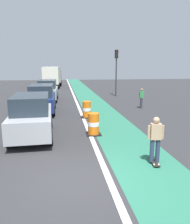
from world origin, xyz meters
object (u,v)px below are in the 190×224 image
(skateboarder_on_lane, at_px, (155,139))
(traffic_barrel_front, at_px, (93,124))
(parked_suv_nearest, at_px, (32,116))
(pedestrian_crossing, at_px, (141,98))
(delivery_truck_down_block, at_px, (53,76))
(parked_suv_third, at_px, (48,90))
(traffic_light_corner, at_px, (116,65))
(parked_suv_second, at_px, (42,98))
(traffic_barrel_mid, at_px, (87,110))

(skateboarder_on_lane, height_order, traffic_barrel_front, skateboarder_on_lane)
(parked_suv_nearest, distance_m, pedestrian_crossing, 10.11)
(skateboarder_on_lane, xyz_separation_m, pedestrian_crossing, (3.17, 10.32, -0.05))
(traffic_barrel_front, bearing_deg, delivery_truck_down_block, 96.33)
(skateboarder_on_lane, xyz_separation_m, parked_suv_third, (-4.55, 15.66, 0.12))
(delivery_truck_down_block, bearing_deg, traffic_light_corner, -57.76)
(parked_suv_second, relative_size, traffic_light_corner, 0.91)
(parked_suv_nearest, relative_size, parked_suv_third, 1.01)
(traffic_light_corner, bearing_deg, parked_suv_second, -132.63)
(parked_suv_nearest, xyz_separation_m, parked_suv_second, (0.00, 5.91, 0.00))
(traffic_light_corner, bearing_deg, parked_suv_nearest, -118.12)
(pedestrian_crossing, bearing_deg, delivery_truck_down_block, 111.63)
(traffic_barrel_front, distance_m, traffic_barrel_mid, 3.88)
(parked_suv_second, distance_m, traffic_light_corner, 11.38)
(skateboarder_on_lane, height_order, parked_suv_third, parked_suv_third)
(parked_suv_second, relative_size, parked_suv_third, 1.00)
(skateboarder_on_lane, distance_m, parked_suv_second, 10.84)
(parked_suv_nearest, height_order, traffic_barrel_front, parked_suv_nearest)
(skateboarder_on_lane, relative_size, traffic_light_corner, 0.33)
(parked_suv_third, bearing_deg, traffic_barrel_mid, -69.64)
(traffic_light_corner, bearing_deg, delivery_truck_down_block, 122.24)
(traffic_light_corner, bearing_deg, traffic_barrel_mid, -113.25)
(parked_suv_second, relative_size, pedestrian_crossing, 2.87)
(traffic_barrel_mid, bearing_deg, skateboarder_on_lane, -78.40)
(delivery_truck_down_block, bearing_deg, parked_suv_second, -90.28)
(parked_suv_second, height_order, traffic_barrel_mid, parked_suv_second)
(traffic_barrel_mid, distance_m, traffic_light_corner, 11.67)
(parked_suv_nearest, relative_size, traffic_light_corner, 0.92)
(traffic_barrel_front, bearing_deg, parked_suv_second, 116.20)
(skateboarder_on_lane, distance_m, parked_suv_third, 16.30)
(traffic_barrel_front, bearing_deg, skateboarder_on_lane, -66.19)
(skateboarder_on_lane, xyz_separation_m, traffic_light_corner, (2.89, 17.97, 2.59))
(parked_suv_second, bearing_deg, delivery_truck_down_block, 89.72)
(traffic_barrel_front, bearing_deg, traffic_light_corner, 72.32)
(parked_suv_nearest, relative_size, delivery_truck_down_block, 0.61)
(skateboarder_on_lane, height_order, traffic_light_corner, traffic_light_corner)
(traffic_light_corner, height_order, pedestrian_crossing, traffic_light_corner)
(parked_suv_third, bearing_deg, traffic_barrel_front, -76.32)
(traffic_barrel_mid, bearing_deg, traffic_barrel_front, -91.25)
(parked_suv_second, height_order, delivery_truck_down_block, delivery_truck_down_block)
(traffic_barrel_front, xyz_separation_m, traffic_barrel_mid, (0.08, 3.88, 0.00))
(skateboarder_on_lane, height_order, parked_suv_second, parked_suv_second)
(pedestrian_crossing, bearing_deg, skateboarder_on_lane, -107.10)
(traffic_barrel_front, height_order, pedestrian_crossing, pedestrian_crossing)
(parked_suv_nearest, relative_size, parked_suv_second, 1.01)
(traffic_barrel_front, xyz_separation_m, pedestrian_crossing, (4.82, 6.59, 0.33))
(parked_suv_nearest, height_order, pedestrian_crossing, parked_suv_nearest)
(pedestrian_crossing, bearing_deg, parked_suv_nearest, -140.52)
(traffic_barrel_front, height_order, delivery_truck_down_block, delivery_truck_down_block)
(parked_suv_second, height_order, traffic_barrel_front, parked_suv_second)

